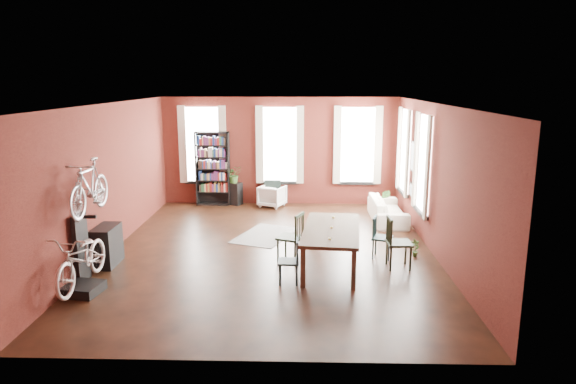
{
  "coord_description": "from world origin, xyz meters",
  "views": [
    {
      "loc": [
        0.67,
        -10.7,
        3.68
      ],
      "look_at": [
        0.35,
        0.6,
        1.21
      ],
      "focal_mm": 32.0,
      "sensor_mm": 36.0,
      "label": 1
    }
  ],
  "objects_px": {
    "dining_table": "(331,248)",
    "dining_chair_c": "(399,243)",
    "cream_sofa": "(388,206)",
    "plant_stand": "(235,194)",
    "dining_chair_a": "(288,261)",
    "console_table": "(107,246)",
    "bicycle_floor": "(80,234)",
    "dining_chair_d": "(382,238)",
    "white_armchair": "(272,195)",
    "dining_chair_b": "(290,237)",
    "bike_trainer": "(83,289)",
    "bookshelf": "(213,169)"
  },
  "relations": [
    {
      "from": "dining_chair_c",
      "to": "dining_chair_d",
      "type": "xyz_separation_m",
      "value": [
        -0.23,
        0.58,
        -0.08
      ]
    },
    {
      "from": "console_table",
      "to": "dining_chair_a",
      "type": "bearing_deg",
      "value": -13.03
    },
    {
      "from": "dining_chair_a",
      "to": "dining_chair_b",
      "type": "bearing_deg",
      "value": 179.96
    },
    {
      "from": "dining_chair_a",
      "to": "console_table",
      "type": "xyz_separation_m",
      "value": [
        -3.71,
        0.86,
        -0.01
      ]
    },
    {
      "from": "dining_chair_b",
      "to": "console_table",
      "type": "distance_m",
      "value": 3.73
    },
    {
      "from": "dining_table",
      "to": "dining_chair_c",
      "type": "bearing_deg",
      "value": 6.02
    },
    {
      "from": "dining_chair_a",
      "to": "console_table",
      "type": "bearing_deg",
      "value": -102.78
    },
    {
      "from": "dining_chair_b",
      "to": "cream_sofa",
      "type": "height_order",
      "value": "dining_chair_b"
    },
    {
      "from": "bookshelf",
      "to": "plant_stand",
      "type": "height_order",
      "value": "bookshelf"
    },
    {
      "from": "dining_chair_c",
      "to": "white_armchair",
      "type": "relative_size",
      "value": 1.49
    },
    {
      "from": "console_table",
      "to": "plant_stand",
      "type": "distance_m",
      "value": 5.55
    },
    {
      "from": "dining_chair_b",
      "to": "bike_trainer",
      "type": "xyz_separation_m",
      "value": [
        -3.61,
        -1.76,
        -0.43
      ]
    },
    {
      "from": "bicycle_floor",
      "to": "bike_trainer",
      "type": "bearing_deg",
      "value": 157.71
    },
    {
      "from": "dining_table",
      "to": "dining_chair_b",
      "type": "distance_m",
      "value": 0.9
    },
    {
      "from": "cream_sofa",
      "to": "console_table",
      "type": "height_order",
      "value": "cream_sofa"
    },
    {
      "from": "dining_chair_c",
      "to": "bicycle_floor",
      "type": "distance_m",
      "value": 5.94
    },
    {
      "from": "plant_stand",
      "to": "bicycle_floor",
      "type": "bearing_deg",
      "value": -105.05
    },
    {
      "from": "bookshelf",
      "to": "bike_trainer",
      "type": "relative_size",
      "value": 3.73
    },
    {
      "from": "dining_chair_b",
      "to": "dining_chair_d",
      "type": "bearing_deg",
      "value": 120.19
    },
    {
      "from": "plant_stand",
      "to": "dining_chair_b",
      "type": "bearing_deg",
      "value": -70.15
    },
    {
      "from": "dining_table",
      "to": "white_armchair",
      "type": "distance_m",
      "value": 5.23
    },
    {
      "from": "dining_chair_a",
      "to": "dining_chair_d",
      "type": "xyz_separation_m",
      "value": [
        1.94,
        1.42,
        0.03
      ]
    },
    {
      "from": "dining_chair_c",
      "to": "dining_chair_d",
      "type": "relative_size",
      "value": 1.18
    },
    {
      "from": "dining_chair_b",
      "to": "bookshelf",
      "type": "relative_size",
      "value": 0.47
    },
    {
      "from": "cream_sofa",
      "to": "plant_stand",
      "type": "xyz_separation_m",
      "value": [
        -4.29,
        1.7,
        -0.07
      ]
    },
    {
      "from": "console_table",
      "to": "dining_chair_d",
      "type": "bearing_deg",
      "value": 5.72
    },
    {
      "from": "dining_chair_d",
      "to": "bicycle_floor",
      "type": "height_order",
      "value": "bicycle_floor"
    },
    {
      "from": "dining_table",
      "to": "console_table",
      "type": "distance_m",
      "value": 4.54
    },
    {
      "from": "bookshelf",
      "to": "cream_sofa",
      "type": "relative_size",
      "value": 1.06
    },
    {
      "from": "plant_stand",
      "to": "bike_trainer",
      "type": "bearing_deg",
      "value": -105.43
    },
    {
      "from": "bike_trainer",
      "to": "dining_chair_d",
      "type": "bearing_deg",
      "value": 20.08
    },
    {
      "from": "dining_chair_a",
      "to": "dining_chair_d",
      "type": "height_order",
      "value": "dining_chair_d"
    },
    {
      "from": "dining_chair_b",
      "to": "dining_chair_c",
      "type": "relative_size",
      "value": 0.99
    },
    {
      "from": "bicycle_floor",
      "to": "dining_chair_d",
      "type": "bearing_deg",
      "value": 21.58
    },
    {
      "from": "dining_table",
      "to": "dining_chair_c",
      "type": "xyz_separation_m",
      "value": [
        1.34,
        0.0,
        0.11
      ]
    },
    {
      "from": "bike_trainer",
      "to": "bicycle_floor",
      "type": "height_order",
      "value": "bicycle_floor"
    },
    {
      "from": "bicycle_floor",
      "to": "white_armchair",
      "type": "bearing_deg",
      "value": 66.97
    },
    {
      "from": "dining_chair_a",
      "to": "bicycle_floor",
      "type": "relative_size",
      "value": 0.44
    },
    {
      "from": "white_armchair",
      "to": "bike_trainer",
      "type": "bearing_deg",
      "value": 88.93
    },
    {
      "from": "white_armchair",
      "to": "bicycle_floor",
      "type": "bearing_deg",
      "value": 89.3
    },
    {
      "from": "dining_chair_b",
      "to": "plant_stand",
      "type": "height_order",
      "value": "dining_chair_b"
    },
    {
      "from": "dining_chair_d",
      "to": "bicycle_floor",
      "type": "relative_size",
      "value": 0.47
    },
    {
      "from": "console_table",
      "to": "dining_table",
      "type": "bearing_deg",
      "value": -0.23
    },
    {
      "from": "dining_chair_b",
      "to": "dining_chair_c",
      "type": "xyz_separation_m",
      "value": [
        2.17,
        -0.32,
        0.0
      ]
    },
    {
      "from": "dining_chair_c",
      "to": "bike_trainer",
      "type": "distance_m",
      "value": 5.97
    },
    {
      "from": "dining_chair_c",
      "to": "dining_chair_a",
      "type": "bearing_deg",
      "value": 108.31
    },
    {
      "from": "cream_sofa",
      "to": "bicycle_floor",
      "type": "xyz_separation_m",
      "value": [
        -6.08,
        -4.98,
        0.7
      ]
    },
    {
      "from": "dining_chair_c",
      "to": "bicycle_floor",
      "type": "height_order",
      "value": "bicycle_floor"
    },
    {
      "from": "dining_chair_c",
      "to": "bookshelf",
      "type": "relative_size",
      "value": 0.47
    },
    {
      "from": "dining_chair_a",
      "to": "dining_chair_d",
      "type": "relative_size",
      "value": 0.94
    }
  ]
}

